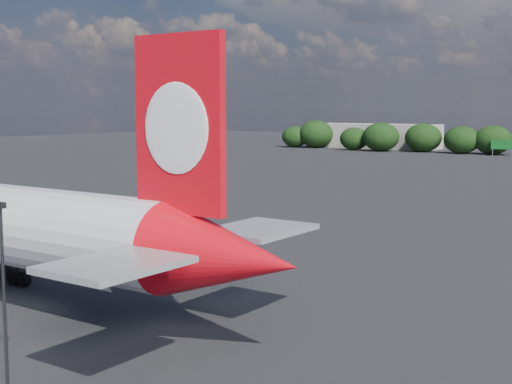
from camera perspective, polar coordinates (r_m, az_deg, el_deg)
The scene contains 4 objects.
ground at distance 95.02m, azimuth 9.12°, elevation -1.38°, with size 500.00×500.00×0.00m, color black.
apron_lamp_post at distance 35.43m, azimuth -19.55°, elevation -6.96°, with size 0.55×0.30×8.97m.
terminal_building at distance 241.41m, azimuth 9.43°, elevation 4.44°, with size 42.00×16.00×8.00m.
highway_sign at distance 209.23m, azimuth 19.07°, elevation 3.59°, with size 6.00×0.30×4.50m.
Camera 1 is at (42.05, -24.18, 13.26)m, focal length 50.00 mm.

